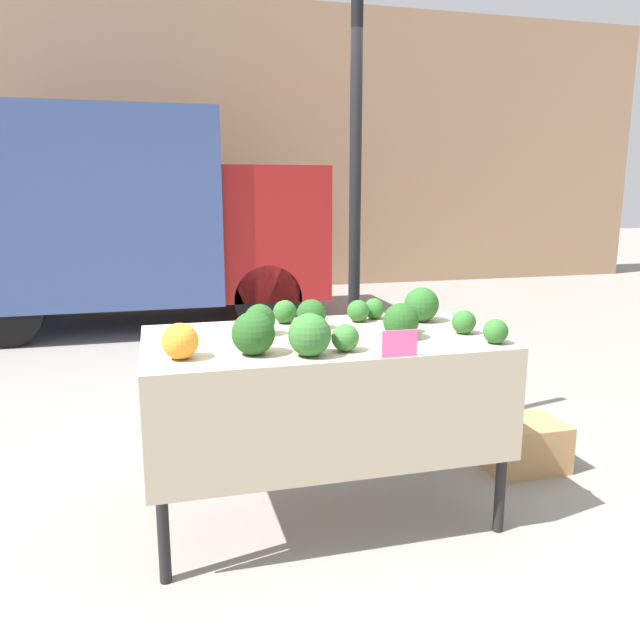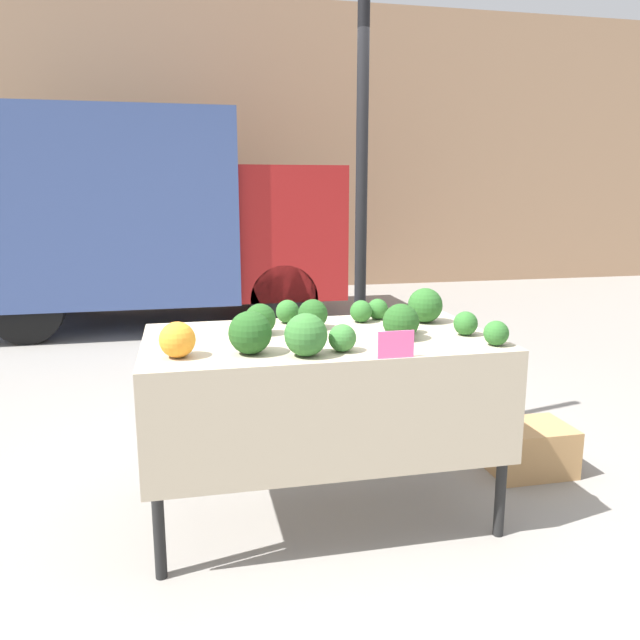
{
  "view_description": "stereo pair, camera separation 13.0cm",
  "coord_description": "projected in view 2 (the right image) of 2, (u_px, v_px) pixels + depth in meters",
  "views": [
    {
      "loc": [
        -0.75,
        -2.83,
        1.61
      ],
      "look_at": [
        0.0,
        0.0,
        1.0
      ],
      "focal_mm": 35.0,
      "sensor_mm": 36.0,
      "label": 1
    },
    {
      "loc": [
        -0.63,
        -2.86,
        1.61
      ],
      "look_at": [
        0.0,
        0.0,
        1.0
      ],
      "focal_mm": 35.0,
      "sensor_mm": 36.0,
      "label": 2
    }
  ],
  "objects": [
    {
      "name": "broccoli_head_5",
      "position": [
        401.0,
        322.0,
        2.93
      ],
      "size": [
        0.17,
        0.17,
        0.17
      ],
      "color": "#23511E",
      "rests_on": "market_table"
    },
    {
      "name": "broccoli_head_4",
      "position": [
        496.0,
        333.0,
        2.82
      ],
      "size": [
        0.11,
        0.11,
        0.11
      ],
      "color": "#2D6628",
      "rests_on": "market_table"
    },
    {
      "name": "produce_crate",
      "position": [
        529.0,
        448.0,
        3.62
      ],
      "size": [
        0.46,
        0.35,
        0.28
      ],
      "color": "tan",
      "rests_on": "ground_plane"
    },
    {
      "name": "broccoli_head_9",
      "position": [
        425.0,
        305.0,
        3.31
      ],
      "size": [
        0.18,
        0.18,
        0.18
      ],
      "color": "#285B23",
      "rests_on": "market_table"
    },
    {
      "name": "ground_plane",
      "position": [
        320.0,
        510.0,
        3.2
      ],
      "size": [
        40.0,
        40.0,
        0.0
      ],
      "primitive_type": "plane",
      "color": "gray"
    },
    {
      "name": "romanesco_head",
      "position": [
        245.0,
        330.0,
        2.9
      ],
      "size": [
        0.13,
        0.13,
        0.1
      ],
      "color": "#93B238",
      "rests_on": "market_table"
    },
    {
      "name": "orange_cauliflower",
      "position": [
        177.0,
        340.0,
        2.61
      ],
      "size": [
        0.15,
        0.15,
        0.15
      ],
      "color": "orange",
      "rests_on": "market_table"
    },
    {
      "name": "broccoli_head_12",
      "position": [
        361.0,
        311.0,
        3.32
      ],
      "size": [
        0.12,
        0.12,
        0.12
      ],
      "color": "#2D6628",
      "rests_on": "market_table"
    },
    {
      "name": "tent_pole",
      "position": [
        361.0,
        232.0,
        3.72
      ],
      "size": [
        0.07,
        0.07,
        2.73
      ],
      "color": "black",
      "rests_on": "ground_plane"
    },
    {
      "name": "broccoli_head_8",
      "position": [
        260.0,
        319.0,
        3.03
      ],
      "size": [
        0.15,
        0.15,
        0.15
      ],
      "color": "#23511E",
      "rests_on": "market_table"
    },
    {
      "name": "broccoli_head_6",
      "position": [
        378.0,
        309.0,
        3.39
      ],
      "size": [
        0.11,
        0.11,
        0.11
      ],
      "color": "#2D6628",
      "rests_on": "market_table"
    },
    {
      "name": "parked_truck",
      "position": [
        148.0,
        215.0,
        7.53
      ],
      "size": [
        4.17,
        2.15,
        2.48
      ],
      "color": "#384C84",
      "rests_on": "ground_plane"
    },
    {
      "name": "broccoli_head_1",
      "position": [
        250.0,
        333.0,
        2.67
      ],
      "size": [
        0.19,
        0.19,
        0.19
      ],
      "color": "#23511E",
      "rests_on": "market_table"
    },
    {
      "name": "broccoli_head_7",
      "position": [
        466.0,
        323.0,
        3.02
      ],
      "size": [
        0.12,
        0.12,
        0.12
      ],
      "color": "#2D6628",
      "rests_on": "market_table"
    },
    {
      "name": "broccoli_head_2",
      "position": [
        408.0,
        322.0,
        3.06
      ],
      "size": [
        0.12,
        0.12,
        0.12
      ],
      "color": "#2D6628",
      "rests_on": "market_table"
    },
    {
      "name": "building_facade",
      "position": [
        218.0,
        149.0,
        10.14
      ],
      "size": [
        16.0,
        0.6,
        4.53
      ],
      "color": "#9E7A5B",
      "rests_on": "ground_plane"
    },
    {
      "name": "broccoli_head_11",
      "position": [
        312.0,
        314.0,
        3.16
      ],
      "size": [
        0.15,
        0.15,
        0.15
      ],
      "color": "#23511E",
      "rests_on": "market_table"
    },
    {
      "name": "price_sign",
      "position": [
        396.0,
        344.0,
        2.61
      ],
      "size": [
        0.16,
        0.01,
        0.12
      ],
      "color": "#F45B9E",
      "rests_on": "market_table"
    },
    {
      "name": "broccoli_head_10",
      "position": [
        306.0,
        335.0,
        2.63
      ],
      "size": [
        0.18,
        0.18,
        0.18
      ],
      "color": "#336B2D",
      "rests_on": "market_table"
    },
    {
      "name": "market_table",
      "position": [
        323.0,
        363.0,
        2.97
      ],
      "size": [
        1.68,
        0.94,
        0.92
      ],
      "color": "tan",
      "rests_on": "ground_plane"
    },
    {
      "name": "broccoli_head_3",
      "position": [
        287.0,
        311.0,
        3.3
      ],
      "size": [
        0.12,
        0.12,
        0.12
      ],
      "color": "#2D6628",
      "rests_on": "market_table"
    },
    {
      "name": "broccoli_head_0",
      "position": [
        342.0,
        338.0,
        2.71
      ],
      "size": [
        0.12,
        0.12,
        0.12
      ],
      "color": "#387533",
      "rests_on": "market_table"
    }
  ]
}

